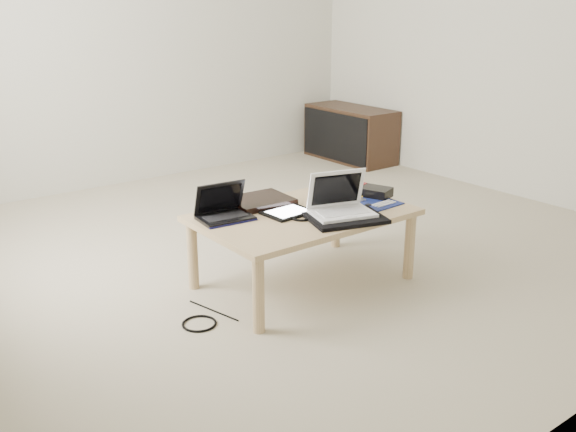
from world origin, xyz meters
TOP-DOWN VIEW (x-y plane):
  - ground at (0.00, 0.00)m, footprint 4.00×4.00m
  - coffee_table at (-0.35, -0.48)m, footprint 1.10×0.70m
  - media_cabinet at (1.77, 1.45)m, footprint 0.41×0.90m
  - book at (-0.44, -0.22)m, footprint 0.34×0.29m
  - netbook at (-0.73, -0.31)m, footprint 0.28×0.22m
  - tablet at (-0.42, -0.45)m, footprint 0.26×0.20m
  - remote at (-0.18, -0.50)m, footprint 0.10×0.25m
  - neoprene_sleeve at (-0.25, -0.70)m, footprint 0.44×0.37m
  - white_laptop at (-0.24, -0.65)m, footprint 0.35×0.29m
  - motherboard at (0.05, -0.56)m, footprint 0.26×0.32m
  - gpu_box at (0.13, -0.47)m, footprint 0.21×0.28m
  - cable_coil at (-0.42, -0.55)m, footprint 0.13×0.13m
  - floor_cable_coil at (-1.03, -0.55)m, footprint 0.19×0.19m
  - floor_cable_trail at (-0.91, -0.48)m, footprint 0.09×0.33m

SIDE VIEW (x-z plane):
  - ground at x=0.00m, z-range 0.00..0.00m
  - floor_cable_trail at x=-0.91m, z-range 0.00..0.01m
  - floor_cable_coil at x=-1.03m, z-range 0.00..0.01m
  - media_cabinet at x=1.77m, z-range 0.00..0.50m
  - coffee_table at x=-0.35m, z-range 0.15..0.55m
  - motherboard at x=0.05m, z-range 0.40..0.41m
  - cable_coil at x=-0.42m, z-range 0.40..0.41m
  - tablet at x=-0.42m, z-range 0.40..0.41m
  - neoprene_sleeve at x=-0.25m, z-range 0.40..0.42m
  - remote at x=-0.18m, z-range 0.40..0.42m
  - book at x=-0.44m, z-range 0.40..0.43m
  - gpu_box at x=0.13m, z-range 0.40..0.46m
  - netbook at x=-0.73m, z-range 0.35..0.53m
  - white_laptop at x=-0.24m, z-range 0.36..0.57m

